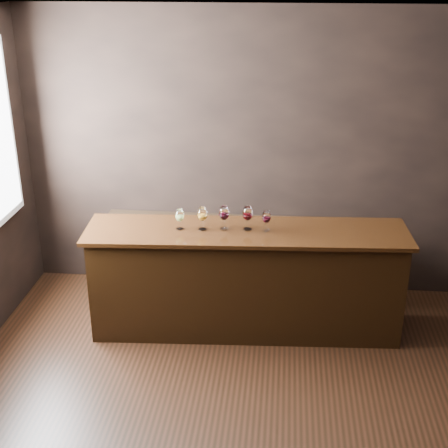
# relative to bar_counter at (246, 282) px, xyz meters

# --- Properties ---
(ground) EXTENTS (5.00, 5.00, 0.00)m
(ground) POSITION_rel_bar_counter_xyz_m (0.24, -1.38, -0.48)
(ground) COLOR black
(ground) RESTS_ON ground
(room_shell) EXTENTS (5.02, 4.52, 2.81)m
(room_shell) POSITION_rel_bar_counter_xyz_m (0.01, -1.26, 1.33)
(room_shell) COLOR black
(room_shell) RESTS_ON ground
(bar_counter) EXTENTS (2.75, 0.76, 0.95)m
(bar_counter) POSITION_rel_bar_counter_xyz_m (0.00, 0.00, 0.00)
(bar_counter) COLOR black
(bar_counter) RESTS_ON ground
(bar_top) EXTENTS (2.85, 0.82, 0.04)m
(bar_top) POSITION_rel_bar_counter_xyz_m (0.00, 0.00, 0.49)
(bar_top) COLOR black
(bar_top) RESTS_ON bar_counter
(back_bar_shelf) EXTENTS (2.18, 0.40, 0.78)m
(back_bar_shelf) POSITION_rel_bar_counter_xyz_m (-0.36, 0.65, -0.08)
(back_bar_shelf) COLOR black
(back_bar_shelf) RESTS_ON ground
(glass_white) EXTENTS (0.08, 0.08, 0.18)m
(glass_white) POSITION_rel_bar_counter_xyz_m (-0.58, -0.03, 0.64)
(glass_white) COLOR white
(glass_white) RESTS_ON bar_top
(glass_amber) EXTENTS (0.09, 0.09, 0.20)m
(glass_amber) POSITION_rel_bar_counter_xyz_m (-0.38, -0.02, 0.65)
(glass_amber) COLOR white
(glass_amber) RESTS_ON bar_top
(glass_red_a) EXTENTS (0.09, 0.09, 0.21)m
(glass_red_a) POSITION_rel_bar_counter_xyz_m (-0.20, 0.01, 0.66)
(glass_red_a) COLOR white
(glass_red_a) RESTS_ON bar_top
(glass_red_b) EXTENTS (0.09, 0.09, 0.21)m
(glass_red_b) POSITION_rel_bar_counter_xyz_m (0.00, 0.02, 0.66)
(glass_red_b) COLOR white
(glass_red_b) RESTS_ON bar_top
(glass_red_c) EXTENTS (0.08, 0.08, 0.18)m
(glass_red_c) POSITION_rel_bar_counter_xyz_m (0.17, 0.01, 0.64)
(glass_red_c) COLOR white
(glass_red_c) RESTS_ON bar_top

